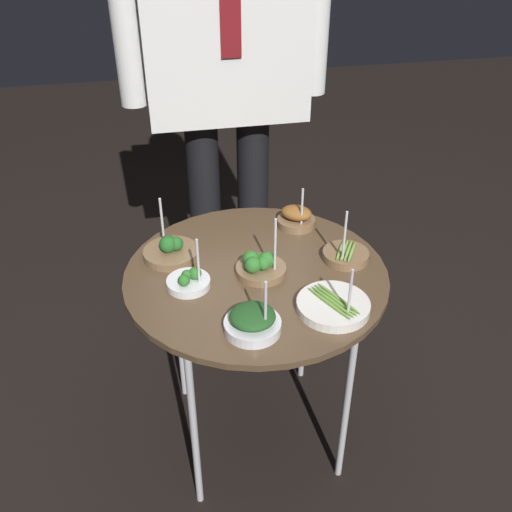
% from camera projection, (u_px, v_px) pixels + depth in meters
% --- Properties ---
extents(ground_plane, '(8.00, 8.00, 0.00)m').
position_uv_depth(ground_plane, '(256.00, 429.00, 1.87)').
color(ground_plane, black).
extents(serving_cart, '(0.70, 0.70, 0.64)m').
position_uv_depth(serving_cart, '(256.00, 284.00, 1.54)').
color(serving_cart, brown).
rests_on(serving_cart, ground_plane).
extents(bowl_broccoli_front_center, '(0.15, 0.15, 0.16)m').
position_uv_depth(bowl_broccoli_front_center, '(171.00, 250.00, 1.56)').
color(bowl_broccoli_front_center, brown).
rests_on(bowl_broccoli_front_center, serving_cart).
extents(bowl_broccoli_back_left, '(0.13, 0.13, 0.17)m').
position_uv_depth(bowl_broccoli_back_left, '(260.00, 265.00, 1.50)').
color(bowl_broccoli_back_left, brown).
rests_on(bowl_broccoli_back_left, serving_cart).
extents(bowl_roast_front_right, '(0.12, 0.11, 0.14)m').
position_uv_depth(bowl_roast_front_right, '(296.00, 218.00, 1.70)').
color(bowl_roast_front_right, brown).
rests_on(bowl_roast_front_right, serving_cart).
extents(bowl_asparagus_far_rim, '(0.13, 0.13, 0.17)m').
position_uv_depth(bowl_asparagus_far_rim, '(346.00, 255.00, 1.56)').
color(bowl_asparagus_far_rim, brown).
rests_on(bowl_asparagus_far_rim, serving_cart).
extents(bowl_spinach_front_left, '(0.13, 0.13, 0.16)m').
position_uv_depth(bowl_spinach_front_left, '(253.00, 321.00, 1.31)').
color(bowl_spinach_front_left, silver).
rests_on(bowl_spinach_front_left, serving_cart).
extents(bowl_broccoli_back_right, '(0.11, 0.11, 0.15)m').
position_uv_depth(bowl_broccoli_back_right, '(189.00, 281.00, 1.45)').
color(bowl_broccoli_back_right, silver).
rests_on(bowl_broccoli_back_right, serving_cart).
extents(bowl_asparagus_near_rim, '(0.18, 0.18, 0.15)m').
position_uv_depth(bowl_asparagus_near_rim, '(333.00, 306.00, 1.38)').
color(bowl_asparagus_near_rim, silver).
rests_on(bowl_asparagus_near_rim, serving_cart).
extents(waiter_figure, '(0.65, 0.24, 1.77)m').
position_uv_depth(waiter_figure, '(224.00, 35.00, 1.70)').
color(waiter_figure, black).
rests_on(waiter_figure, ground_plane).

